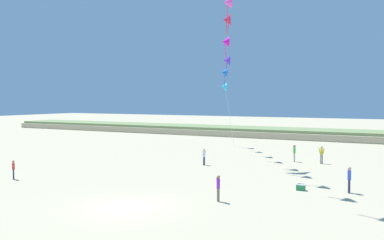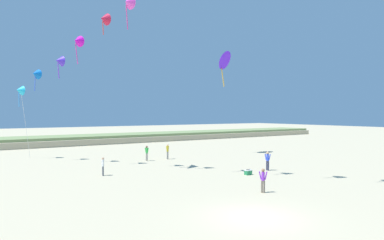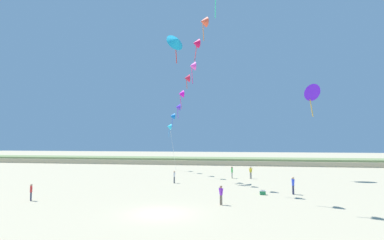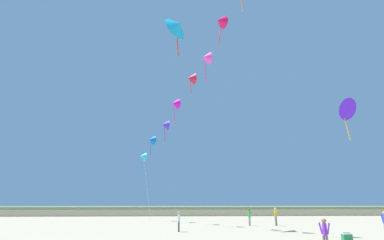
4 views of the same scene
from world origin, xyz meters
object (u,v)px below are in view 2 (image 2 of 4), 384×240
object	(u,v)px
person_far_left	(168,150)
large_kite_low_lead	(222,59)
person_far_center	(103,165)
person_mid_center	(268,159)
person_near_left	(147,152)
beach_cooler	(248,172)
person_near_right	(263,179)

from	to	relation	value
person_far_left	large_kite_low_lead	xyz separation A→B (m)	(8.45, 0.56, 11.19)
person_far_center	large_kite_low_lead	xyz separation A→B (m)	(18.10, 6.56, 11.30)
person_mid_center	person_far_left	bearing A→B (deg)	107.84
person_near_left	beach_cooler	bearing A→B (deg)	-74.77
person_mid_center	person_far_center	size ratio (longest dim) A/B	1.12
person_near_right	person_far_center	xyz separation A→B (m)	(-6.70, 11.89, -0.03)
large_kite_low_lead	beach_cooler	distance (m)	19.29
person_near_right	person_far_left	xyz separation A→B (m)	(2.95, 17.90, 0.08)
person_far_left	person_far_center	distance (m)	11.37
beach_cooler	person_near_left	bearing A→B (deg)	105.23
person_far_center	large_kite_low_lead	world-z (taller)	large_kite_low_lead
person_near_left	person_far_left	world-z (taller)	person_far_left
person_near_right	person_far_left	bearing A→B (deg)	80.63
person_near_right	beach_cooler	world-z (taller)	person_near_right
person_far_left	person_near_left	bearing A→B (deg)	179.26
beach_cooler	large_kite_low_lead	bearing A→B (deg)	59.56
beach_cooler	person_far_left	bearing A→B (deg)	93.63
person_near_right	person_mid_center	distance (m)	9.08
person_near_right	person_far_center	world-z (taller)	person_near_right
person_near_left	person_mid_center	xyz separation A→B (m)	(6.42, -11.86, 0.05)
person_near_left	person_far_center	xyz separation A→B (m)	(-7.04, -6.04, -0.06)
person_far_center	person_mid_center	bearing A→B (deg)	-23.39
person_near_left	person_far_left	distance (m)	2.61
person_near_left	person_near_right	size ratio (longest dim) A/B	1.04
person_mid_center	beach_cooler	xyz separation A→B (m)	(-3.01, -0.64, -0.80)
person_far_left	beach_cooler	size ratio (longest dim) A/B	3.01
person_near_right	person_far_left	distance (m)	18.14
person_near_left	person_mid_center	distance (m)	13.48
beach_cooler	person_near_right	bearing A→B (deg)	-124.59
person_far_left	beach_cooler	xyz separation A→B (m)	(0.79, -12.47, -0.79)
person_mid_center	large_kite_low_lead	distance (m)	17.32
person_far_center	large_kite_low_lead	distance (m)	22.32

